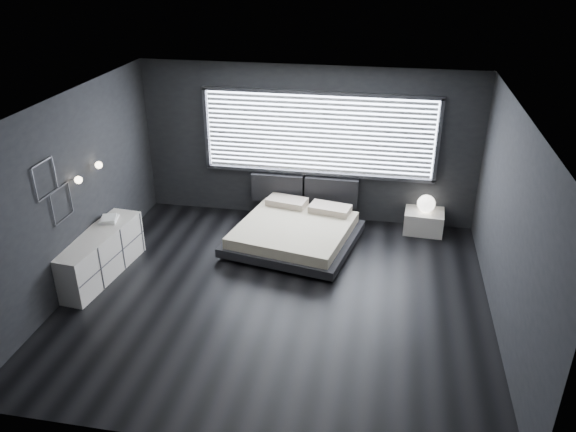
# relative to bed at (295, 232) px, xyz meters

# --- Properties ---
(room) EXTENTS (6.04, 6.00, 2.80)m
(room) POSITION_rel_bed_xyz_m (0.02, -1.59, 1.16)
(room) COLOR black
(room) RESTS_ON ground
(window) EXTENTS (4.14, 0.09, 1.52)m
(window) POSITION_rel_bed_xyz_m (0.22, 1.11, 1.37)
(window) COLOR white
(window) RESTS_ON ground
(headboard) EXTENTS (1.96, 0.16, 0.52)m
(headboard) POSITION_rel_bed_xyz_m (-0.01, 1.05, 0.33)
(headboard) COLOR black
(headboard) RESTS_ON ground
(sconce_near) EXTENTS (0.18, 0.11, 0.11)m
(sconce_near) POSITION_rel_bed_xyz_m (-2.86, -1.54, 1.36)
(sconce_near) COLOR silver
(sconce_near) RESTS_ON ground
(sconce_far) EXTENTS (0.18, 0.11, 0.11)m
(sconce_far) POSITION_rel_bed_xyz_m (-2.86, -0.94, 1.36)
(sconce_far) COLOR silver
(sconce_far) RESTS_ON ground
(wall_art_upper) EXTENTS (0.01, 0.48, 0.48)m
(wall_art_upper) POSITION_rel_bed_xyz_m (-2.95, -2.14, 1.61)
(wall_art_upper) COLOR #47474C
(wall_art_upper) RESTS_ON ground
(wall_art_lower) EXTENTS (0.01, 0.48, 0.48)m
(wall_art_lower) POSITION_rel_bed_xyz_m (-2.95, -1.89, 1.14)
(wall_art_lower) COLOR #47474C
(wall_art_lower) RESTS_ON ground
(bed) EXTENTS (2.31, 2.24, 0.51)m
(bed) POSITION_rel_bed_xyz_m (0.00, 0.00, 0.00)
(bed) COLOR black
(bed) RESTS_ON ground
(nightstand) EXTENTS (0.70, 0.60, 0.39)m
(nightstand) POSITION_rel_bed_xyz_m (2.16, 0.91, -0.04)
(nightstand) COLOR silver
(nightstand) RESTS_ON ground
(orb_lamp) EXTENTS (0.31, 0.31, 0.31)m
(orb_lamp) POSITION_rel_bed_xyz_m (2.17, 0.89, 0.31)
(orb_lamp) COLOR white
(orb_lamp) RESTS_ON nightstand
(dresser) EXTENTS (0.68, 1.82, 0.71)m
(dresser) POSITION_rel_bed_xyz_m (-2.76, -1.49, 0.12)
(dresser) COLOR silver
(dresser) RESTS_ON ground
(book_stack) EXTENTS (0.32, 0.38, 0.07)m
(book_stack) POSITION_rel_bed_xyz_m (-2.77, -1.03, 0.50)
(book_stack) COLOR white
(book_stack) RESTS_ON dresser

